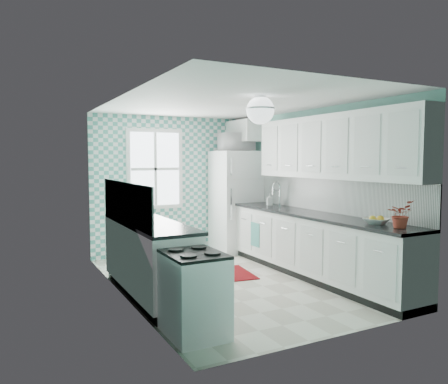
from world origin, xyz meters
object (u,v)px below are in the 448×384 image
ceiling_light (260,110)px  fridge (236,201)px  potted_plant (400,214)px  stove (194,292)px  fruit_bowl (377,221)px  sink (272,207)px  microwave (236,142)px

ceiling_light → fridge: (1.11, 2.58, -1.39)m
ceiling_light → potted_plant: 2.04m
potted_plant → fridge: bearing=91.4°
fridge → stove: (-2.31, -3.29, -0.51)m
fridge → potted_plant: 3.68m
fruit_bowl → potted_plant: size_ratio=0.93×
sink → stove: bearing=-138.2°
ceiling_light → fruit_bowl: 1.95m
fridge → sink: fridge is taller
fridge → microwave: bearing=54.1°
fruit_bowl → sink: bearing=89.9°
potted_plant → microwave: (-0.09, 3.68, 0.94)m
potted_plant → stove: bearing=170.8°
stove → potted_plant: size_ratio=2.52×
ceiling_light → stove: size_ratio=0.43×
potted_plant → fruit_bowl: bearing=90.0°
fridge → potted_plant: bearing=-87.9°
ceiling_light → potted_plant: bearing=-42.5°
fridge → sink: 1.05m
ceiling_light → fruit_bowl: ceiling_light is taller
stove → potted_plant: potted_plant is taller
fruit_bowl → microwave: microwave is taller
stove → fruit_bowl: 2.46m
fridge → sink: size_ratio=3.53×
fridge → potted_plant: (0.09, -3.68, 0.16)m
sink → ceiling_light: bearing=-129.4°
potted_plant → ceiling_light: bearing=137.5°
ceiling_light → microwave: ceiling_light is taller
potted_plant → microwave: bearing=91.4°
potted_plant → sink: bearing=89.9°
fruit_bowl → microwave: (-0.09, 3.33, 1.07)m
ceiling_light → microwave: (1.11, 2.58, -0.28)m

